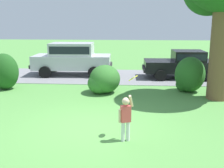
% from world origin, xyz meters
% --- Properties ---
extents(ground_plane, '(80.00, 80.00, 0.00)m').
position_xyz_m(ground_plane, '(0.00, 0.00, 0.00)').
color(ground_plane, '#518E42').
extents(driveway_strip, '(28.00, 4.40, 0.02)m').
position_xyz_m(driveway_strip, '(0.00, 7.73, 0.01)').
color(driveway_strip, slate).
rests_on(driveway_strip, ground).
extents(shrub_near_tree, '(1.34, 1.12, 1.70)m').
position_xyz_m(shrub_near_tree, '(-4.82, 4.35, 0.85)').
color(shrub_near_tree, '#1E511C').
rests_on(shrub_near_tree, ground).
extents(shrub_centre_left, '(1.44, 1.50, 1.26)m').
position_xyz_m(shrub_centre_left, '(-0.10, 4.01, 0.58)').
color(shrub_centre_left, '#33702B').
rests_on(shrub_centre_left, ground).
extents(shrub_centre, '(1.35, 1.29, 1.60)m').
position_xyz_m(shrub_centre, '(3.77, 4.52, 0.75)').
color(shrub_centre, '#286023').
rests_on(shrub_centre, ground).
extents(parked_sedan, '(4.44, 2.17, 1.56)m').
position_xyz_m(parked_sedan, '(4.09, 7.61, 0.85)').
color(parked_sedan, black).
rests_on(parked_sedan, ground).
extents(parked_suv, '(4.76, 2.22, 1.92)m').
position_xyz_m(parked_suv, '(-2.38, 7.98, 1.08)').
color(parked_suv, silver).
rests_on(parked_suv, ground).
extents(child_thrower, '(0.40, 0.35, 1.29)m').
position_xyz_m(child_thrower, '(1.02, -0.93, 0.72)').
color(child_thrower, white).
rests_on(child_thrower, ground).
extents(frisbee, '(0.28, 0.28, 0.21)m').
position_xyz_m(frisbee, '(1.20, -0.52, 1.64)').
color(frisbee, yellow).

